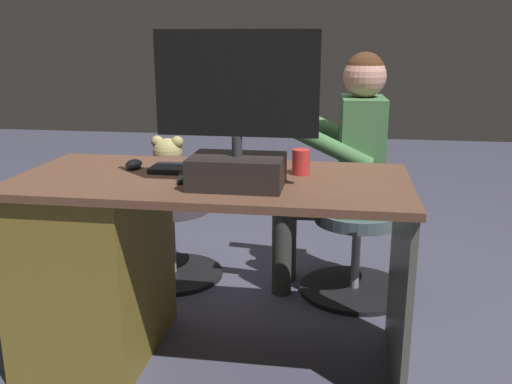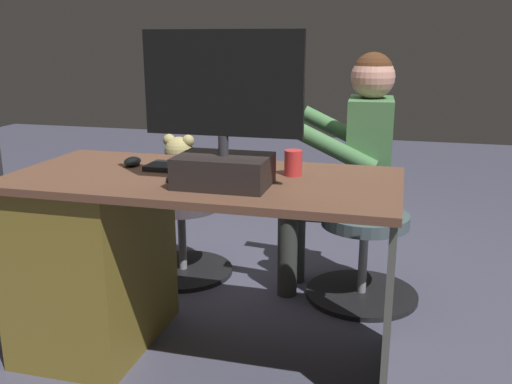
# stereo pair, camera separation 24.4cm
# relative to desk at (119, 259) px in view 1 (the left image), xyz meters

# --- Properties ---
(ground_plane) EXTENTS (10.00, 10.00, 0.00)m
(ground_plane) POSITION_rel_desk_xyz_m (-0.38, -0.36, -0.40)
(ground_plane) COLOR #48475B
(desk) EXTENTS (1.46, 0.68, 0.75)m
(desk) POSITION_rel_desk_xyz_m (0.00, 0.00, 0.00)
(desk) COLOR brown
(desk) RESTS_ON ground_plane
(monitor) EXTENTS (0.55, 0.23, 0.53)m
(monitor) POSITION_rel_desk_xyz_m (-0.50, 0.12, 0.52)
(monitor) COLOR black
(monitor) RESTS_ON desk
(keyboard) EXTENTS (0.42, 0.14, 0.02)m
(keyboard) POSITION_rel_desk_xyz_m (-0.34, -0.08, 0.36)
(keyboard) COLOR black
(keyboard) RESTS_ON desk
(computer_mouse) EXTENTS (0.06, 0.10, 0.04)m
(computer_mouse) POSITION_rel_desk_xyz_m (-0.05, -0.09, 0.37)
(computer_mouse) COLOR #272F30
(computer_mouse) RESTS_ON desk
(cup) EXTENTS (0.07, 0.07, 0.10)m
(cup) POSITION_rel_desk_xyz_m (-0.71, -0.10, 0.40)
(cup) COLOR red
(cup) RESTS_ON desk
(tv_remote) EXTENTS (0.08, 0.16, 0.02)m
(tv_remote) POSITION_rel_desk_xyz_m (-0.30, 0.05, 0.36)
(tv_remote) COLOR black
(tv_remote) RESTS_ON desk
(notebook_binder) EXTENTS (0.25, 0.32, 0.02)m
(notebook_binder) POSITION_rel_desk_xyz_m (-0.44, 0.01, 0.36)
(notebook_binder) COLOR beige
(notebook_binder) RESTS_ON desk
(office_chair_teddy) EXTENTS (0.54, 0.54, 0.43)m
(office_chair_teddy) POSITION_rel_desk_xyz_m (0.03, -0.76, -0.16)
(office_chair_teddy) COLOR black
(office_chair_teddy) RESTS_ON ground_plane
(teddy_bear) EXTENTS (0.23, 0.23, 0.34)m
(teddy_bear) POSITION_rel_desk_xyz_m (0.03, -0.77, 0.18)
(teddy_bear) COLOR tan
(teddy_bear) RESTS_ON office_chair_teddy
(visitor_chair) EXTENTS (0.56, 0.56, 0.43)m
(visitor_chair) POSITION_rel_desk_xyz_m (-0.95, -0.71, -0.17)
(visitor_chair) COLOR black
(visitor_chair) RESTS_ON ground_plane
(person) EXTENTS (0.52, 0.49, 1.19)m
(person) POSITION_rel_desk_xyz_m (-0.87, -0.71, 0.30)
(person) COLOR #477947
(person) RESTS_ON ground_plane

